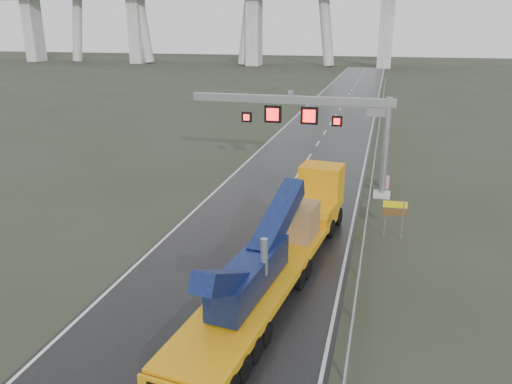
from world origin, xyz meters
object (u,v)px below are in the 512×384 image
(heavy_haul_truck, at_px, (287,236))
(exit_sign_pair, at_px, (394,212))
(sign_gantry, at_px, (319,117))
(striped_barrier, at_px, (385,182))

(heavy_haul_truck, height_order, exit_sign_pair, heavy_haul_truck)
(sign_gantry, bearing_deg, exit_sign_pair, -53.84)
(sign_gantry, relative_size, striped_barrier, 14.94)
(sign_gantry, bearing_deg, heavy_haul_truck, -88.79)
(sign_gantry, xyz_separation_m, exit_sign_pair, (5.56, -7.61, -3.97))
(exit_sign_pair, xyz_separation_m, striped_barrier, (-0.59, 9.62, -1.14))
(sign_gantry, relative_size, heavy_haul_truck, 0.77)
(sign_gantry, distance_m, striped_barrier, 7.41)
(exit_sign_pair, bearing_deg, sign_gantry, 123.63)
(heavy_haul_truck, distance_m, striped_barrier, 15.55)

